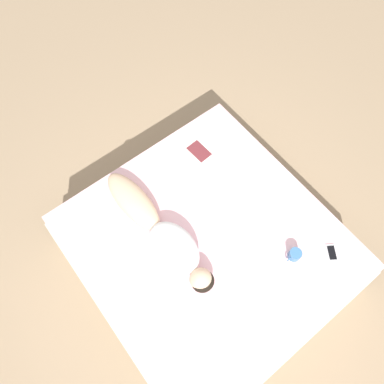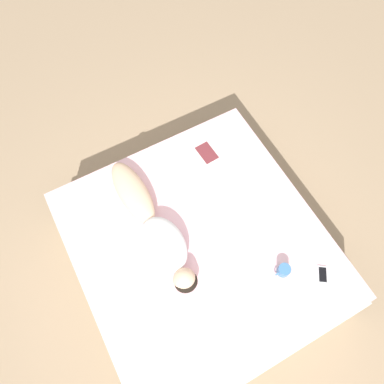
{
  "view_description": "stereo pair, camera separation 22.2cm",
  "coord_description": "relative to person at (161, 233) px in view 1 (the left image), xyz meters",
  "views": [
    {
      "loc": [
        0.68,
        0.66,
        3.4
      ],
      "look_at": [
        -0.15,
        -0.4,
        0.62
      ],
      "focal_mm": 35.0,
      "sensor_mm": 36.0,
      "label": 1
    },
    {
      "loc": [
        0.5,
        0.78,
        3.4
      ],
      "look_at": [
        -0.15,
        -0.4,
        0.62
      ],
      "focal_mm": 35.0,
      "sensor_mm": 36.0,
      "label": 2
    }
  ],
  "objects": [
    {
      "name": "ground_plane",
      "position": [
        -0.27,
        0.26,
        -0.65
      ],
      "size": [
        12.0,
        12.0,
        0.0
      ],
      "primitive_type": "plane",
      "color": "#9E8466"
    },
    {
      "name": "bed",
      "position": [
        -0.27,
        0.26,
        -0.37
      ],
      "size": [
        1.96,
        2.06,
        0.57
      ],
      "color": "beige",
      "rests_on": "ground_plane"
    },
    {
      "name": "person",
      "position": [
        0.0,
        0.0,
        0.0
      ],
      "size": [
        0.34,
        1.27,
        0.2
      ],
      "rotation": [
        0.0,
        0.0,
        0.04
      ],
      "color": "#DBB28E",
      "rests_on": "bed"
    },
    {
      "name": "open_magazine",
      "position": [
        -0.83,
        -0.45,
        -0.08
      ],
      "size": [
        0.42,
        0.31,
        0.01
      ],
      "rotation": [
        0.0,
        0.0,
        0.06
      ],
      "color": "silver",
      "rests_on": "bed"
    },
    {
      "name": "coffee_mug",
      "position": [
        -0.71,
        0.76,
        -0.04
      ],
      "size": [
        0.13,
        0.1,
        0.09
      ],
      "color": "teal",
      "rests_on": "bed"
    },
    {
      "name": "cell_phone",
      "position": [
        -0.97,
        0.92,
        -0.08
      ],
      "size": [
        0.13,
        0.15,
        0.01
      ],
      "rotation": [
        0.0,
        0.0,
        -0.6
      ],
      "color": "silver",
      "rests_on": "bed"
    }
  ]
}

